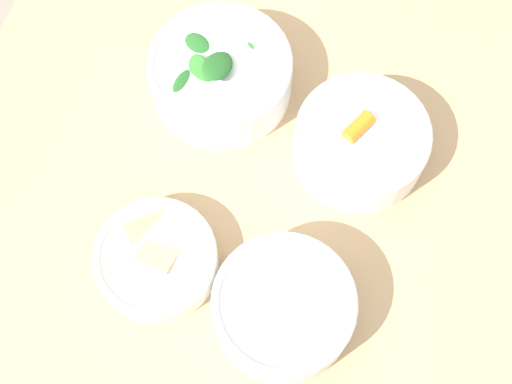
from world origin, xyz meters
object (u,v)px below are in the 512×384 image
bowl_carrots (361,142)px  bowl_greens (221,73)px  bowl_cookies (156,258)px  bowl_beans_hotdog (285,309)px

bowl_carrots → bowl_greens: bowl_greens is taller
bowl_carrots → bowl_cookies: 0.29m
bowl_greens → bowl_cookies: (0.25, 0.01, -0.02)m
bowl_greens → bowl_cookies: 0.25m
bowl_beans_hotdog → bowl_cookies: bearing=-93.8°
bowl_greens → bowl_beans_hotdog: bowl_greens is taller
bowl_greens → bowl_cookies: bearing=2.0°
bowl_cookies → bowl_carrots: bearing=139.2°
bowl_carrots → bowl_beans_hotdog: bowl_carrots is taller
bowl_carrots → bowl_greens: bearing=-100.3°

